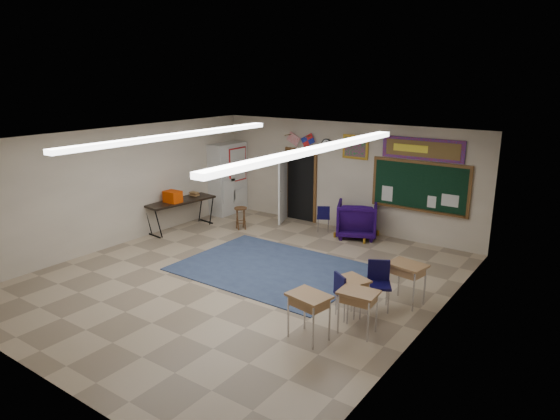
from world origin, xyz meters
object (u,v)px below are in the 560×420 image
Objects in this scene: student_desk_front_left at (353,293)px; student_desk_front_right at (406,281)px; wingback_armchair at (357,219)px; folding_table at (180,213)px; wooden_stool at (241,218)px.

student_desk_front_left is 0.84× the size of student_desk_front_right.
wingback_armchair is 1.31× the size of student_desk_front_right.
folding_table reaches higher than student_desk_front_left.
student_desk_front_right is 5.91m from wooden_stool.
student_desk_front_right is 1.29× the size of wooden_stool.
student_desk_front_left is 1.08× the size of wooden_stool.
wooden_stool is at bearing -1.12° from wingback_armchair.
wingback_armchair is 4.52m from student_desk_front_left.
student_desk_front_right is 0.38× the size of folding_table.
wooden_stool is at bearing 171.45° from student_desk_front_right.
student_desk_front_right is at bearing 0.30° from folding_table.
student_desk_front_left is at bearing 91.40° from wingback_armchair.
student_desk_front_right is (2.64, -3.13, -0.03)m from wingback_armchair.
folding_table is (-4.36, -2.29, -0.02)m from wingback_armchair.
folding_table is at bearing -177.34° from student_desk_front_right.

